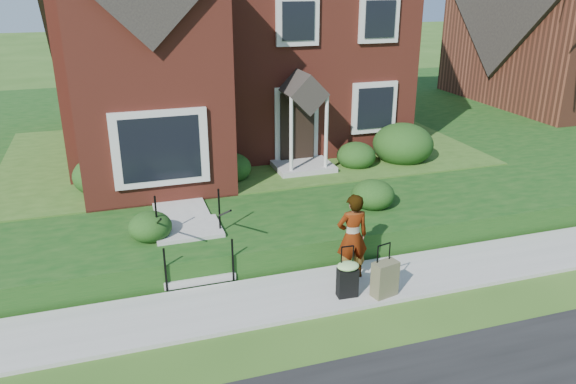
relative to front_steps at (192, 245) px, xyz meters
name	(u,v)px	position (x,y,z in m)	size (l,w,h in m)	color
ground	(336,290)	(2.50, -1.84, -0.47)	(120.00, 120.00, 0.00)	#2D5119
sidewalk	(336,288)	(2.50, -1.84, -0.43)	(60.00, 1.60, 0.08)	#9E9B93
terrace	(324,126)	(6.50, 9.06, -0.17)	(44.00, 20.00, 0.60)	#103C10
walkway	(172,188)	(0.00, 3.16, 0.16)	(1.20, 6.00, 0.06)	#9E9B93
front_steps	(192,245)	(0.00, 0.00, 0.00)	(1.40, 2.02, 1.50)	#9E9B93
foundation_shrubs	(301,158)	(3.48, 3.09, 0.63)	(10.08, 4.45, 1.24)	black
woman	(352,237)	(2.92, -1.57, 0.49)	(0.64, 0.42, 1.77)	#999999
suitcase_black	(348,277)	(2.56, -2.22, 0.00)	(0.44, 0.37, 1.02)	black
suitcase_olive	(385,279)	(3.23, -2.41, -0.05)	(0.53, 0.37, 1.04)	brown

